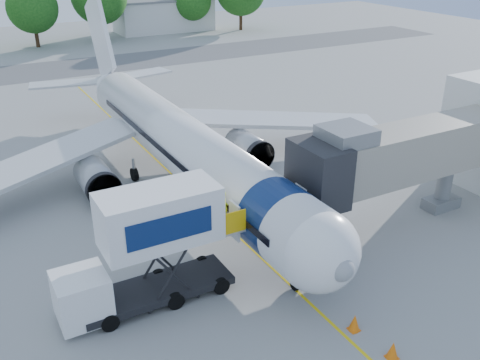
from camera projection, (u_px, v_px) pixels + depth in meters
ground at (208, 208)px, 32.92m from camera, size 160.00×160.00×0.00m
guidance_line at (208, 208)px, 32.91m from camera, size 0.15×70.00×0.01m
taxiway_strip at (59, 69)px, 66.19m from camera, size 120.00×10.00×0.01m
aircraft at (179, 142)px, 34.94m from camera, size 34.17×37.73×11.35m
jet_bridge at (394, 156)px, 29.06m from camera, size 13.90×3.20×6.60m
catering_hiloader at (147, 250)px, 23.44m from camera, size 8.50×2.44×5.50m
safety_cone_a at (393, 350)px, 21.15m from camera, size 0.50×0.50×0.79m
safety_cone_b at (354, 323)px, 22.64m from camera, size 0.49×0.49×0.79m
outbuilding_right at (164, 15)px, 90.61m from camera, size 16.40×7.40×5.30m
tree_d at (32, 8)px, 76.46m from camera, size 7.22×7.22×9.21m
tree_f at (192, 1)px, 89.12m from camera, size 6.46×6.46×8.23m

